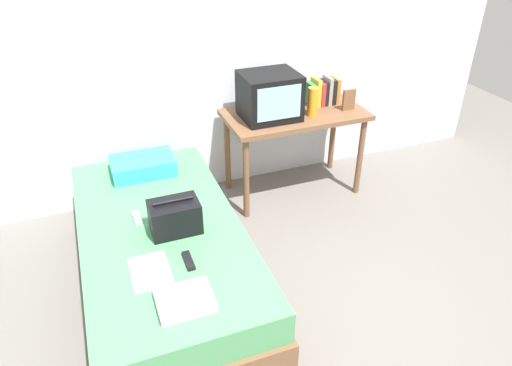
{
  "coord_description": "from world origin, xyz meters",
  "views": [
    {
      "loc": [
        -1.11,
        -1.63,
        2.25
      ],
      "look_at": [
        -0.09,
        1.03,
        0.51
      ],
      "focal_mm": 32.84,
      "sensor_mm": 36.0,
      "label": 1
    }
  ],
  "objects_px": {
    "remote_dark": "(188,261)",
    "remote_silver": "(137,218)",
    "bed": "(164,257)",
    "picture_frame": "(349,100)",
    "handbag": "(175,217)",
    "magazine": "(150,271)",
    "water_bottle": "(312,102)",
    "folded_towel": "(185,300)",
    "pillow": "(143,166)",
    "book_row": "(323,92)",
    "desk": "(295,123)",
    "tv": "(269,96)"
  },
  "relations": [
    {
      "from": "tv",
      "to": "handbag",
      "type": "relative_size",
      "value": 1.47
    },
    {
      "from": "bed",
      "to": "folded_towel",
      "type": "bearing_deg",
      "value": -90.57
    },
    {
      "from": "handbag",
      "to": "remote_silver",
      "type": "xyz_separation_m",
      "value": [
        -0.21,
        0.2,
        -0.09
      ]
    },
    {
      "from": "book_row",
      "to": "handbag",
      "type": "distance_m",
      "value": 1.82
    },
    {
      "from": "pillow",
      "to": "handbag",
      "type": "relative_size",
      "value": 1.51
    },
    {
      "from": "bed",
      "to": "pillow",
      "type": "relative_size",
      "value": 4.43
    },
    {
      "from": "book_row",
      "to": "remote_silver",
      "type": "height_order",
      "value": "book_row"
    },
    {
      "from": "desk",
      "to": "picture_frame",
      "type": "bearing_deg",
      "value": -13.56
    },
    {
      "from": "picture_frame",
      "to": "folded_towel",
      "type": "bearing_deg",
      "value": -140.85
    },
    {
      "from": "bed",
      "to": "water_bottle",
      "type": "distance_m",
      "value": 1.69
    },
    {
      "from": "remote_dark",
      "to": "pillow",
      "type": "bearing_deg",
      "value": 93.65
    },
    {
      "from": "bed",
      "to": "remote_silver",
      "type": "xyz_separation_m",
      "value": [
        -0.12,
        0.11,
        0.27
      ]
    },
    {
      "from": "handbag",
      "to": "folded_towel",
      "type": "bearing_deg",
      "value": -98.58
    },
    {
      "from": "water_bottle",
      "to": "handbag",
      "type": "distance_m",
      "value": 1.56
    },
    {
      "from": "handbag",
      "to": "folded_towel",
      "type": "height_order",
      "value": "handbag"
    },
    {
      "from": "picture_frame",
      "to": "remote_silver",
      "type": "xyz_separation_m",
      "value": [
        -1.86,
        -0.6,
        -0.32
      ]
    },
    {
      "from": "book_row",
      "to": "folded_towel",
      "type": "height_order",
      "value": "book_row"
    },
    {
      "from": "remote_dark",
      "to": "tv",
      "type": "bearing_deg",
      "value": 50.87
    },
    {
      "from": "picture_frame",
      "to": "tv",
      "type": "bearing_deg",
      "value": 172.42
    },
    {
      "from": "bed",
      "to": "water_bottle",
      "type": "relative_size",
      "value": 8.56
    },
    {
      "from": "tv",
      "to": "pillow",
      "type": "bearing_deg",
      "value": -174.37
    },
    {
      "from": "desk",
      "to": "tv",
      "type": "bearing_deg",
      "value": -176.33
    },
    {
      "from": "desk",
      "to": "bed",
      "type": "bearing_deg",
      "value": -147.96
    },
    {
      "from": "remote_dark",
      "to": "remote_silver",
      "type": "xyz_separation_m",
      "value": [
        -0.21,
        0.52,
        0.0
      ]
    },
    {
      "from": "desk",
      "to": "remote_dark",
      "type": "relative_size",
      "value": 7.44
    },
    {
      "from": "desk",
      "to": "magazine",
      "type": "distance_m",
      "value": 1.89
    },
    {
      "from": "handbag",
      "to": "magazine",
      "type": "relative_size",
      "value": 1.03
    },
    {
      "from": "handbag",
      "to": "remote_dark",
      "type": "height_order",
      "value": "handbag"
    },
    {
      "from": "water_bottle",
      "to": "magazine",
      "type": "distance_m",
      "value": 1.92
    },
    {
      "from": "book_row",
      "to": "folded_towel",
      "type": "xyz_separation_m",
      "value": [
        -1.61,
        -1.61,
        -0.32
      ]
    },
    {
      "from": "magazine",
      "to": "handbag",
      "type": "bearing_deg",
      "value": 56.05
    },
    {
      "from": "tv",
      "to": "remote_dark",
      "type": "height_order",
      "value": "tv"
    },
    {
      "from": "water_bottle",
      "to": "remote_dark",
      "type": "relative_size",
      "value": 1.5
    },
    {
      "from": "bed",
      "to": "picture_frame",
      "type": "bearing_deg",
      "value": 22.26
    },
    {
      "from": "picture_frame",
      "to": "folded_towel",
      "type": "height_order",
      "value": "picture_frame"
    },
    {
      "from": "pillow",
      "to": "desk",
      "type": "bearing_deg",
      "value": 5.27
    },
    {
      "from": "picture_frame",
      "to": "remote_dark",
      "type": "distance_m",
      "value": 2.01
    },
    {
      "from": "pillow",
      "to": "handbag",
      "type": "xyz_separation_m",
      "value": [
        0.07,
        -0.78,
        0.04
      ]
    },
    {
      "from": "desk",
      "to": "handbag",
      "type": "xyz_separation_m",
      "value": [
        -1.21,
        -0.9,
        -0.05
      ]
    },
    {
      "from": "water_bottle",
      "to": "pillow",
      "type": "relative_size",
      "value": 0.52
    },
    {
      "from": "bed",
      "to": "desk",
      "type": "relative_size",
      "value": 1.72
    },
    {
      "from": "magazine",
      "to": "folded_towel",
      "type": "height_order",
      "value": "folded_towel"
    },
    {
      "from": "pillow",
      "to": "folded_towel",
      "type": "height_order",
      "value": "pillow"
    },
    {
      "from": "water_bottle",
      "to": "remote_dark",
      "type": "height_order",
      "value": "water_bottle"
    },
    {
      "from": "tv",
      "to": "picture_frame",
      "type": "xyz_separation_m",
      "value": [
        0.67,
        -0.09,
        -0.09
      ]
    },
    {
      "from": "book_row",
      "to": "remote_dark",
      "type": "bearing_deg",
      "value": -139.1
    },
    {
      "from": "water_bottle",
      "to": "remote_dark",
      "type": "distance_m",
      "value": 1.76
    },
    {
      "from": "handbag",
      "to": "remote_silver",
      "type": "distance_m",
      "value": 0.3
    },
    {
      "from": "remote_dark",
      "to": "remote_silver",
      "type": "bearing_deg",
      "value": 111.8
    },
    {
      "from": "magazine",
      "to": "folded_towel",
      "type": "bearing_deg",
      "value": -68.08
    }
  ]
}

